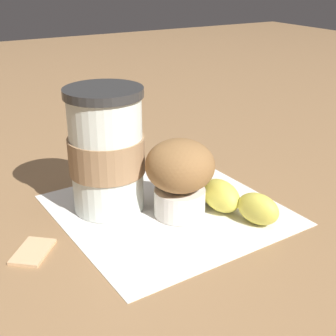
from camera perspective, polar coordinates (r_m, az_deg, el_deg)
name	(u,v)px	position (r m, az deg, el deg)	size (l,w,h in m)	color
ground_plane	(168,210)	(0.58, 0.00, -5.14)	(3.00, 3.00, 0.00)	#936D47
paper_napkin	(168,209)	(0.58, 0.00, -5.07)	(0.25, 0.25, 0.00)	white
coffee_cup	(106,151)	(0.56, -7.51, 2.08)	(0.09, 0.09, 0.15)	silver
muffin	(180,174)	(0.54, 1.46, -0.73)	(0.08, 0.08, 0.09)	white
banana	(224,194)	(0.57, 6.81, -3.19)	(0.06, 0.16, 0.04)	#D6CC4C
sugar_packet	(33,250)	(0.51, -16.17, -9.60)	(0.05, 0.03, 0.01)	#E0B27F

